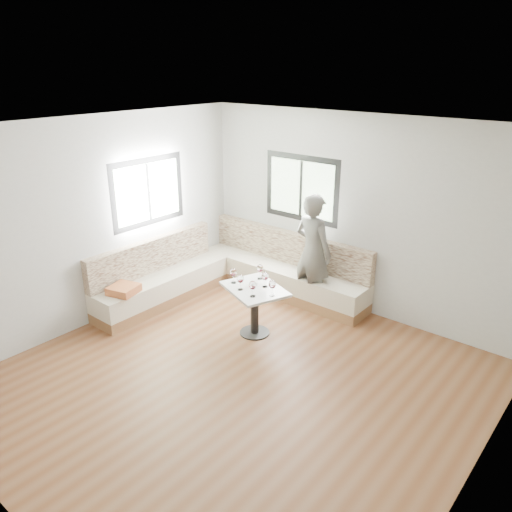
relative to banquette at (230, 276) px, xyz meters
The scene contains 11 objects.
room 2.42m from the banquette, 45.72° to the right, with size 5.01×5.01×2.81m.
banquette is the anchor object (origin of this frame).
table 1.24m from the banquette, 32.01° to the right, with size 0.99×0.89×0.67m.
person 1.38m from the banquette, 23.92° to the left, with size 0.63×0.41×1.72m, color #54524D.
olive_ramekin 1.20m from the banquette, 31.68° to the right, with size 0.10×0.10×0.04m.
wine_glass_a 1.13m from the banquette, 44.27° to the right, with size 0.09×0.09×0.21m.
wine_glass_b 1.33m from the banquette, 40.89° to the right, with size 0.09×0.09×0.21m.
wine_glass_c 1.54m from the banquette, 36.03° to the right, with size 0.09×0.09×0.21m.
wine_glass_d 1.34m from the banquette, 25.73° to the right, with size 0.09×0.09×0.21m.
wine_glass_e 1.59m from the banquette, 26.77° to the right, with size 0.09×0.09×0.21m.
wine_glass_f 1.10m from the banquette, 22.80° to the right, with size 0.09×0.09×0.21m.
Camera 1 is at (3.21, -3.54, 3.42)m, focal length 35.00 mm.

